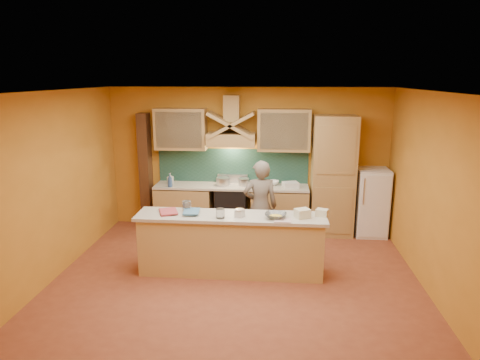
# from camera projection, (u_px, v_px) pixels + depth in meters

# --- Properties ---
(floor) EXTENTS (5.50, 5.00, 0.01)m
(floor) POSITION_uv_depth(u_px,v_px,m) (236.00, 281.00, 6.42)
(floor) COLOR brown
(floor) RESTS_ON ground
(ceiling) EXTENTS (5.50, 5.00, 0.01)m
(ceiling) POSITION_uv_depth(u_px,v_px,m) (235.00, 91.00, 5.76)
(ceiling) COLOR white
(ceiling) RESTS_ON wall_back
(wall_back) EXTENTS (5.50, 0.02, 2.80)m
(wall_back) POSITION_uv_depth(u_px,v_px,m) (248.00, 159.00, 8.51)
(wall_back) COLOR #C57F26
(wall_back) RESTS_ON floor
(wall_front) EXTENTS (5.50, 0.02, 2.80)m
(wall_front) POSITION_uv_depth(u_px,v_px,m) (206.00, 267.00, 3.67)
(wall_front) COLOR #C57F26
(wall_front) RESTS_ON floor
(wall_left) EXTENTS (0.02, 5.00, 2.80)m
(wall_left) POSITION_uv_depth(u_px,v_px,m) (51.00, 187.00, 6.33)
(wall_left) COLOR #C57F26
(wall_left) RESTS_ON floor
(wall_right) EXTENTS (0.02, 5.00, 2.80)m
(wall_right) POSITION_uv_depth(u_px,v_px,m) (435.00, 196.00, 5.85)
(wall_right) COLOR #C57F26
(wall_right) RESTS_ON floor
(base_cabinet_left) EXTENTS (1.10, 0.60, 0.86)m
(base_cabinet_left) POSITION_uv_depth(u_px,v_px,m) (184.00, 208.00, 8.56)
(base_cabinet_left) COLOR tan
(base_cabinet_left) RESTS_ON floor
(base_cabinet_right) EXTENTS (1.10, 0.60, 0.86)m
(base_cabinet_right) POSITION_uv_depth(u_px,v_px,m) (279.00, 211.00, 8.39)
(base_cabinet_right) COLOR tan
(base_cabinet_right) RESTS_ON floor
(counter_top) EXTENTS (3.00, 0.62, 0.04)m
(counter_top) POSITION_uv_depth(u_px,v_px,m) (231.00, 186.00, 8.36)
(counter_top) COLOR beige
(counter_top) RESTS_ON base_cabinet_left
(stove) EXTENTS (0.60, 0.58, 0.90)m
(stove) POSITION_uv_depth(u_px,v_px,m) (231.00, 208.00, 8.47)
(stove) COLOR black
(stove) RESTS_ON floor
(backsplash) EXTENTS (3.00, 0.03, 0.70)m
(backsplash) POSITION_uv_depth(u_px,v_px,m) (233.00, 166.00, 8.56)
(backsplash) COLOR #1B3C33
(backsplash) RESTS_ON wall_back
(range_hood) EXTENTS (0.92, 0.50, 0.24)m
(range_hood) POSITION_uv_depth(u_px,v_px,m) (231.00, 139.00, 8.20)
(range_hood) COLOR tan
(range_hood) RESTS_ON wall_back
(hood_chimney) EXTENTS (0.30, 0.30, 0.50)m
(hood_chimney) POSITION_uv_depth(u_px,v_px,m) (232.00, 108.00, 8.16)
(hood_chimney) COLOR tan
(hood_chimney) RESTS_ON wall_back
(upper_cabinet_left) EXTENTS (1.00, 0.35, 0.80)m
(upper_cabinet_left) POSITION_uv_depth(u_px,v_px,m) (181.00, 129.00, 8.31)
(upper_cabinet_left) COLOR tan
(upper_cabinet_left) RESTS_ON wall_back
(upper_cabinet_right) EXTENTS (1.00, 0.35, 0.80)m
(upper_cabinet_right) POSITION_uv_depth(u_px,v_px,m) (284.00, 130.00, 8.14)
(upper_cabinet_right) COLOR tan
(upper_cabinet_right) RESTS_ON wall_back
(pantry_column) EXTENTS (0.80, 0.60, 2.30)m
(pantry_column) POSITION_uv_depth(u_px,v_px,m) (333.00, 176.00, 8.14)
(pantry_column) COLOR tan
(pantry_column) RESTS_ON floor
(fridge) EXTENTS (0.58, 0.60, 1.30)m
(fridge) POSITION_uv_depth(u_px,v_px,m) (371.00, 202.00, 8.19)
(fridge) COLOR white
(fridge) RESTS_ON floor
(trim_column_left) EXTENTS (0.20, 0.30, 2.30)m
(trim_column_left) POSITION_uv_depth(u_px,v_px,m) (146.00, 171.00, 8.60)
(trim_column_left) COLOR #472816
(trim_column_left) RESTS_ON floor
(island_body) EXTENTS (2.80, 0.55, 0.88)m
(island_body) POSITION_uv_depth(u_px,v_px,m) (231.00, 246.00, 6.62)
(island_body) COLOR tan
(island_body) RESTS_ON floor
(island_top) EXTENTS (2.90, 0.62, 0.05)m
(island_top) POSITION_uv_depth(u_px,v_px,m) (231.00, 217.00, 6.50)
(island_top) COLOR beige
(island_top) RESTS_ON island_body
(person) EXTENTS (0.63, 0.45, 1.62)m
(person) POSITION_uv_depth(u_px,v_px,m) (260.00, 207.00, 7.37)
(person) COLOR #70665B
(person) RESTS_ON floor
(pot_large) EXTENTS (0.33, 0.33, 0.16)m
(pot_large) POSITION_uv_depth(u_px,v_px,m) (223.00, 182.00, 8.35)
(pot_large) COLOR #BABAC1
(pot_large) RESTS_ON stove
(pot_small) EXTENTS (0.20, 0.20, 0.13)m
(pot_small) POSITION_uv_depth(u_px,v_px,m) (244.00, 183.00, 8.34)
(pot_small) COLOR #B0B0B7
(pot_small) RESTS_ON stove
(soap_bottle_a) EXTENTS (0.12, 0.12, 0.21)m
(soap_bottle_a) POSITION_uv_depth(u_px,v_px,m) (170.00, 178.00, 8.48)
(soap_bottle_a) COLOR beige
(soap_bottle_a) RESTS_ON counter_top
(soap_bottle_b) EXTENTS (0.10, 0.10, 0.26)m
(soap_bottle_b) POSITION_uv_depth(u_px,v_px,m) (170.00, 180.00, 8.22)
(soap_bottle_b) COLOR #2E4B7E
(soap_bottle_b) RESTS_ON counter_top
(bowl_back) EXTENTS (0.33, 0.33, 0.08)m
(bowl_back) POSITION_uv_depth(u_px,v_px,m) (273.00, 183.00, 8.41)
(bowl_back) COLOR silver
(bowl_back) RESTS_ON counter_top
(dish_rack) EXTENTS (0.34, 0.30, 0.10)m
(dish_rack) POSITION_uv_depth(u_px,v_px,m) (291.00, 185.00, 8.20)
(dish_rack) COLOR silver
(dish_rack) RESTS_ON counter_top
(book_lower) EXTENTS (0.37, 0.42, 0.03)m
(book_lower) POSITION_uv_depth(u_px,v_px,m) (160.00, 213.00, 6.56)
(book_lower) COLOR #B03F44
(book_lower) RESTS_ON island_top
(book_upper) EXTENTS (0.27, 0.35, 0.03)m
(book_upper) POSITION_uv_depth(u_px,v_px,m) (184.00, 211.00, 6.55)
(book_upper) COLOR teal
(book_upper) RESTS_ON island_top
(jar_large) EXTENTS (0.15, 0.15, 0.15)m
(jar_large) POSITION_uv_depth(u_px,v_px,m) (187.00, 206.00, 6.70)
(jar_large) COLOR silver
(jar_large) RESTS_ON island_top
(jar_small) EXTENTS (0.14, 0.14, 0.14)m
(jar_small) POSITION_uv_depth(u_px,v_px,m) (220.00, 213.00, 6.35)
(jar_small) COLOR silver
(jar_small) RESTS_ON island_top
(kitchen_scale) EXTENTS (0.16, 0.16, 0.10)m
(kitchen_scale) POSITION_uv_depth(u_px,v_px,m) (240.00, 213.00, 6.41)
(kitchen_scale) COLOR silver
(kitchen_scale) RESTS_ON island_top
(mixing_bowl) EXTENTS (0.36, 0.36, 0.08)m
(mixing_bowl) POSITION_uv_depth(u_px,v_px,m) (276.00, 216.00, 6.35)
(mixing_bowl) COLOR silver
(mixing_bowl) RESTS_ON island_top
(cloth) EXTENTS (0.26, 0.20, 0.02)m
(cloth) POSITION_uv_depth(u_px,v_px,m) (283.00, 220.00, 6.23)
(cloth) COLOR beige
(cloth) RESTS_ON island_top
(grocery_bag_a) EXTENTS (0.26, 0.24, 0.14)m
(grocery_bag_a) POSITION_uv_depth(u_px,v_px,m) (302.00, 213.00, 6.36)
(grocery_bag_a) COLOR beige
(grocery_bag_a) RESTS_ON island_top
(grocery_bag_b) EXTENTS (0.21, 0.19, 0.11)m
(grocery_bag_b) POSITION_uv_depth(u_px,v_px,m) (322.00, 213.00, 6.44)
(grocery_bag_b) COLOR beige
(grocery_bag_b) RESTS_ON island_top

